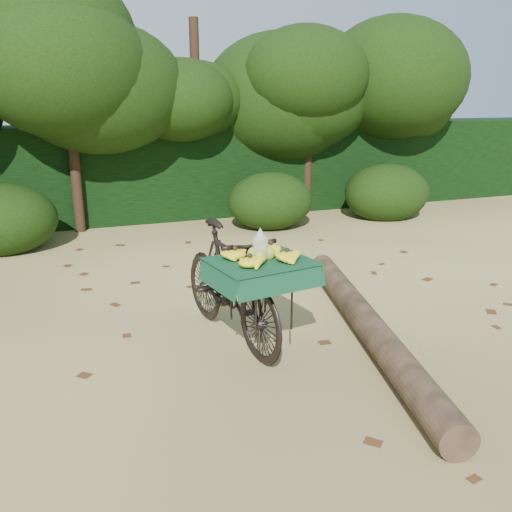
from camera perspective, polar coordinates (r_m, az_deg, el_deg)
name	(u,v)px	position (r m, az deg, el deg)	size (l,w,h in m)	color
ground	(293,328)	(5.73, 3.91, -7.55)	(80.00, 80.00, 0.00)	#D4C171
vendor_bicycle	(231,283)	(5.24, -2.69, -2.86)	(0.97, 1.99, 1.17)	black
fallen_log	(367,323)	(5.58, 11.60, -6.94)	(0.29, 0.29, 3.98)	brown
hedge_backdrop	(166,170)	(11.36, -9.50, 8.93)	(26.00, 1.80, 1.80)	black
tree_row	(136,116)	(10.37, -12.49, 14.20)	(14.50, 2.00, 4.00)	black
bush_clumps	(218,208)	(9.63, -4.03, 5.10)	(8.80, 1.70, 0.90)	black
leaf_litter	(269,306)	(6.28, 1.43, -5.28)	(7.00, 7.30, 0.01)	#4D2C14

